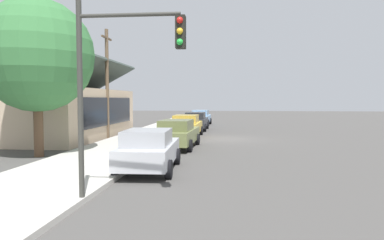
{
  "coord_description": "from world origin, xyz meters",
  "views": [
    {
      "loc": [
        -24.26,
        -0.21,
        2.7
      ],
      "look_at": [
        0.24,
        2.37,
        1.28
      ],
      "focal_mm": 33.44,
      "sensor_mm": 36.0,
      "label": 1
    }
  ],
  "objects_px": {
    "car_skyblue": "(201,117)",
    "car_silver": "(149,150)",
    "traffic_light_main": "(120,68)",
    "shade_tree": "(37,56)",
    "utility_pole_wooden": "(107,82)",
    "car_charcoal": "(196,121)",
    "car_mustard": "(187,126)",
    "car_olive": "(177,133)",
    "fire_hydrant_red": "(150,139)"
  },
  "relations": [
    {
      "from": "car_skyblue",
      "to": "car_silver",
      "type": "bearing_deg",
      "value": -178.08
    },
    {
      "from": "shade_tree",
      "to": "fire_hydrant_red",
      "type": "relative_size",
      "value": 10.38
    },
    {
      "from": "car_mustard",
      "to": "car_charcoal",
      "type": "height_order",
      "value": "same"
    },
    {
      "from": "car_skyblue",
      "to": "traffic_light_main",
      "type": "xyz_separation_m",
      "value": [
        -28.61,
        -0.25,
        2.68
      ]
    },
    {
      "from": "shade_tree",
      "to": "traffic_light_main",
      "type": "relative_size",
      "value": 1.42
    },
    {
      "from": "car_skyblue",
      "to": "fire_hydrant_red",
      "type": "bearing_deg",
      "value": 177.42
    },
    {
      "from": "fire_hydrant_red",
      "to": "car_silver",
      "type": "bearing_deg",
      "value": -167.66
    },
    {
      "from": "fire_hydrant_red",
      "to": "car_mustard",
      "type": "bearing_deg",
      "value": -12.37
    },
    {
      "from": "car_mustard",
      "to": "fire_hydrant_red",
      "type": "distance_m",
      "value": 6.18
    },
    {
      "from": "car_olive",
      "to": "fire_hydrant_red",
      "type": "relative_size",
      "value": 6.85
    },
    {
      "from": "car_skyblue",
      "to": "fire_hydrant_red",
      "type": "relative_size",
      "value": 6.45
    },
    {
      "from": "car_mustard",
      "to": "fire_hydrant_red",
      "type": "xyz_separation_m",
      "value": [
        -6.03,
        1.32,
        -0.32
      ]
    },
    {
      "from": "car_silver",
      "to": "car_olive",
      "type": "bearing_deg",
      "value": -3.66
    },
    {
      "from": "car_charcoal",
      "to": "fire_hydrant_red",
      "type": "relative_size",
      "value": 6.8
    },
    {
      "from": "car_olive",
      "to": "utility_pole_wooden",
      "type": "height_order",
      "value": "utility_pole_wooden"
    },
    {
      "from": "shade_tree",
      "to": "traffic_light_main",
      "type": "height_order",
      "value": "shade_tree"
    },
    {
      "from": "car_mustard",
      "to": "shade_tree",
      "type": "height_order",
      "value": "shade_tree"
    },
    {
      "from": "utility_pole_wooden",
      "to": "fire_hydrant_red",
      "type": "relative_size",
      "value": 10.56
    },
    {
      "from": "traffic_light_main",
      "to": "shade_tree",
      "type": "bearing_deg",
      "value": 41.15
    },
    {
      "from": "car_skyblue",
      "to": "fire_hydrant_red",
      "type": "distance_m",
      "value": 17.95
    },
    {
      "from": "car_silver",
      "to": "fire_hydrant_red",
      "type": "bearing_deg",
      "value": 9.93
    },
    {
      "from": "shade_tree",
      "to": "fire_hydrant_red",
      "type": "height_order",
      "value": "shade_tree"
    },
    {
      "from": "traffic_light_main",
      "to": "utility_pole_wooden",
      "type": "height_order",
      "value": "utility_pole_wooden"
    },
    {
      "from": "car_skyblue",
      "to": "traffic_light_main",
      "type": "bearing_deg",
      "value": -177.57
    },
    {
      "from": "shade_tree",
      "to": "car_charcoal",
      "type": "bearing_deg",
      "value": -21.56
    },
    {
      "from": "shade_tree",
      "to": "utility_pole_wooden",
      "type": "bearing_deg",
      "value": -3.67
    },
    {
      "from": "car_mustard",
      "to": "utility_pole_wooden",
      "type": "xyz_separation_m",
      "value": [
        -1.59,
        5.32,
        3.11
      ]
    },
    {
      "from": "car_olive",
      "to": "fire_hydrant_red",
      "type": "bearing_deg",
      "value": 90.8
    },
    {
      "from": "car_mustard",
      "to": "car_skyblue",
      "type": "bearing_deg",
      "value": 0.64
    },
    {
      "from": "car_silver",
      "to": "traffic_light_main",
      "type": "bearing_deg",
      "value": -179.04
    },
    {
      "from": "shade_tree",
      "to": "fire_hydrant_red",
      "type": "distance_m",
      "value": 7.18
    },
    {
      "from": "car_olive",
      "to": "car_mustard",
      "type": "height_order",
      "value": "same"
    },
    {
      "from": "car_mustard",
      "to": "car_charcoal",
      "type": "distance_m",
      "value": 5.52
    },
    {
      "from": "car_olive",
      "to": "car_skyblue",
      "type": "relative_size",
      "value": 1.06
    },
    {
      "from": "car_mustard",
      "to": "car_silver",
      "type": "bearing_deg",
      "value": -178.54
    },
    {
      "from": "car_silver",
      "to": "car_charcoal",
      "type": "relative_size",
      "value": 0.94
    },
    {
      "from": "shade_tree",
      "to": "car_mustard",
      "type": "bearing_deg",
      "value": -31.12
    },
    {
      "from": "car_charcoal",
      "to": "shade_tree",
      "type": "distance_m",
      "value": 16.8
    },
    {
      "from": "car_silver",
      "to": "shade_tree",
      "type": "relative_size",
      "value": 0.61
    },
    {
      "from": "car_charcoal",
      "to": "car_mustard",
      "type": "bearing_deg",
      "value": 178.74
    },
    {
      "from": "car_skyblue",
      "to": "utility_pole_wooden",
      "type": "relative_size",
      "value": 0.61
    },
    {
      "from": "car_silver",
      "to": "car_skyblue",
      "type": "relative_size",
      "value": 0.99
    },
    {
      "from": "car_silver",
      "to": "car_olive",
      "type": "height_order",
      "value": "same"
    },
    {
      "from": "car_silver",
      "to": "car_charcoal",
      "type": "height_order",
      "value": "same"
    },
    {
      "from": "traffic_light_main",
      "to": "fire_hydrant_red",
      "type": "xyz_separation_m",
      "value": [
        10.72,
        1.66,
        -2.99
      ]
    },
    {
      "from": "shade_tree",
      "to": "utility_pole_wooden",
      "type": "distance_m",
      "value": 8.14
    },
    {
      "from": "car_charcoal",
      "to": "fire_hydrant_red",
      "type": "height_order",
      "value": "car_charcoal"
    },
    {
      "from": "utility_pole_wooden",
      "to": "car_silver",
      "type": "bearing_deg",
      "value": -153.55
    },
    {
      "from": "car_charcoal",
      "to": "traffic_light_main",
      "type": "relative_size",
      "value": 0.93
    },
    {
      "from": "car_charcoal",
      "to": "fire_hydrant_red",
      "type": "bearing_deg",
      "value": 173.09
    }
  ]
}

